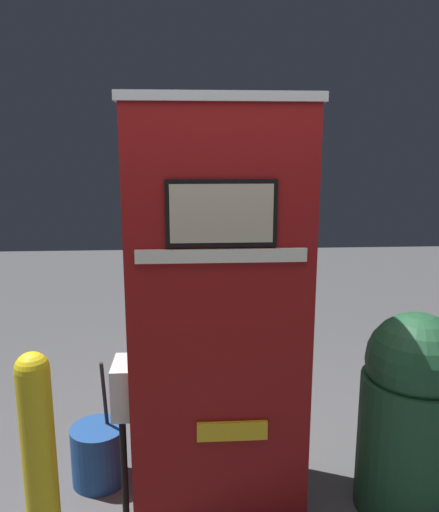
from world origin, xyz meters
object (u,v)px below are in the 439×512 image
object	(u,v)px
gas_pump	(217,314)
safety_bollard	(41,476)
trash_bin	(412,413)
squeegee_bucket	(99,454)

from	to	relation	value
gas_pump	safety_bollard	bearing A→B (deg)	-142.28
safety_bollard	trash_bin	world-z (taller)	safety_bollard
trash_bin	gas_pump	bearing A→B (deg)	172.82
safety_bollard	trash_bin	bearing A→B (deg)	14.54
gas_pump	trash_bin	bearing A→B (deg)	-7.18
gas_pump	squeegee_bucket	world-z (taller)	gas_pump
gas_pump	safety_bollard	size ratio (longest dim) A/B	1.90
gas_pump	trash_bin	xyz separation A→B (m)	(0.95, -0.12, -0.49)
safety_bollard	squeegee_bucket	xyz separation A→B (m)	(0.08, 0.73, -0.39)
gas_pump	squeegee_bucket	distance (m)	1.07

